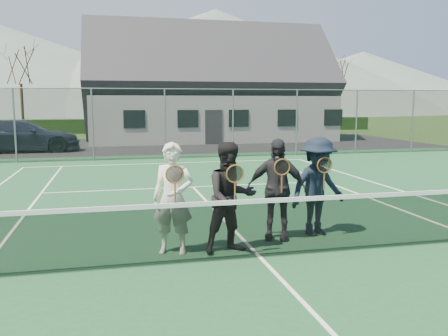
# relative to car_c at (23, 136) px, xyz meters

# --- Properties ---
(ground) EXTENTS (220.00, 220.00, 0.00)m
(ground) POSITION_rel_car_c_xyz_m (6.52, 1.90, -0.78)
(ground) COLOR #254117
(ground) RESTS_ON ground
(court_surface) EXTENTS (30.00, 30.00, 0.02)m
(court_surface) POSITION_rel_car_c_xyz_m (6.52, -18.10, -0.77)
(court_surface) COLOR #1C4C2B
(court_surface) RESTS_ON ground
(tarmac_carpark) EXTENTS (40.00, 12.00, 0.01)m
(tarmac_carpark) POSITION_rel_car_c_xyz_m (2.52, 1.90, -0.78)
(tarmac_carpark) COLOR black
(tarmac_carpark) RESTS_ON ground
(hedge_row) EXTENTS (40.00, 1.20, 1.10)m
(hedge_row) POSITION_rel_car_c_xyz_m (6.52, 13.90, -0.23)
(hedge_row) COLOR black
(hedge_row) RESTS_ON ground
(hill_centre) EXTENTS (120.00, 120.00, 22.00)m
(hill_centre) POSITION_rel_car_c_xyz_m (26.52, 76.90, 10.22)
(hill_centre) COLOR slate
(hill_centre) RESTS_ON ground
(hill_east) EXTENTS (90.00, 90.00, 14.00)m
(hill_east) POSITION_rel_car_c_xyz_m (61.52, 76.90, 6.22)
(hill_east) COLOR slate
(hill_east) RESTS_ON ground
(car_c) EXTENTS (5.44, 2.30, 1.57)m
(car_c) POSITION_rel_car_c_xyz_m (0.00, 0.00, 0.00)
(car_c) COLOR #1A1F34
(car_c) RESTS_ON ground
(court_markings) EXTENTS (11.03, 23.83, 0.01)m
(court_markings) POSITION_rel_car_c_xyz_m (6.52, -18.10, -0.76)
(court_markings) COLOR white
(court_markings) RESTS_ON court_surface
(tennis_net) EXTENTS (11.68, 0.08, 1.10)m
(tennis_net) POSITION_rel_car_c_xyz_m (6.52, -18.10, -0.24)
(tennis_net) COLOR slate
(tennis_net) RESTS_ON ground
(perimeter_fence) EXTENTS (30.07, 0.07, 3.02)m
(perimeter_fence) POSITION_rel_car_c_xyz_m (6.52, -4.60, 0.74)
(perimeter_fence) COLOR slate
(perimeter_fence) RESTS_ON ground
(clubhouse) EXTENTS (15.60, 8.20, 7.70)m
(clubhouse) POSITION_rel_car_c_xyz_m (10.52, 5.90, 3.21)
(clubhouse) COLOR silver
(clubhouse) RESTS_ON ground
(tree_b) EXTENTS (3.20, 3.20, 7.77)m
(tree_b) POSITION_rel_car_c_xyz_m (-2.48, 14.90, 5.01)
(tree_b) COLOR #332212
(tree_b) RESTS_ON ground
(tree_c) EXTENTS (3.20, 3.20, 7.77)m
(tree_c) POSITION_rel_car_c_xyz_m (8.52, 14.90, 5.01)
(tree_c) COLOR #382114
(tree_c) RESTS_ON ground
(tree_d) EXTENTS (3.20, 3.20, 7.77)m
(tree_d) POSITION_rel_car_c_xyz_m (18.52, 14.90, 5.01)
(tree_d) COLOR #362613
(tree_d) RESTS_ON ground
(tree_e) EXTENTS (3.20, 3.20, 7.77)m
(tree_e) POSITION_rel_car_c_xyz_m (24.52, 14.90, 5.01)
(tree_e) COLOR #352113
(tree_e) RESTS_ON ground
(player_a) EXTENTS (0.76, 0.62, 1.80)m
(player_a) POSITION_rel_car_c_xyz_m (5.23, -17.54, 0.14)
(player_a) COLOR silver
(player_a) RESTS_ON court_surface
(player_b) EXTENTS (0.98, 0.82, 1.80)m
(player_b) POSITION_rel_car_c_xyz_m (6.14, -17.70, 0.14)
(player_b) COLOR black
(player_b) RESTS_ON court_surface
(player_c) EXTENTS (1.14, 0.82, 1.80)m
(player_c) POSITION_rel_car_c_xyz_m (7.11, -17.15, 0.14)
(player_c) COLOR #232328
(player_c) RESTS_ON court_surface
(player_d) EXTENTS (1.30, 0.97, 1.80)m
(player_d) POSITION_rel_car_c_xyz_m (7.93, -17.08, 0.14)
(player_d) COLOR black
(player_d) RESTS_ON court_surface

